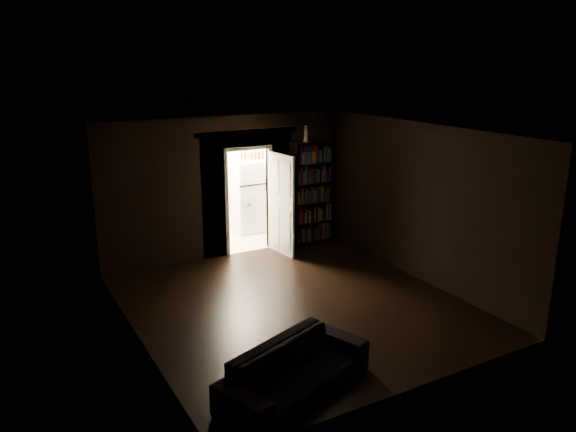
# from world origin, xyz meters

# --- Properties ---
(ground) EXTENTS (5.50, 5.50, 0.00)m
(ground) POSITION_xyz_m (0.00, 0.00, 0.00)
(ground) COLOR black
(ground) RESTS_ON ground
(room_walls) EXTENTS (5.02, 5.61, 2.84)m
(room_walls) POSITION_xyz_m (-0.01, 1.07, 1.68)
(room_walls) COLOR black
(room_walls) RESTS_ON ground
(kitchen_alcove) EXTENTS (2.20, 1.80, 2.60)m
(kitchen_alcove) POSITION_xyz_m (0.50, 3.87, 1.21)
(kitchen_alcove) COLOR beige
(kitchen_alcove) RESTS_ON ground
(sofa) EXTENTS (2.19, 1.50, 0.78)m
(sofa) POSITION_xyz_m (-1.23, -2.10, 0.39)
(sofa) COLOR black
(sofa) RESTS_ON ground
(bookshelf) EXTENTS (0.96, 0.59, 2.20)m
(bookshelf) POSITION_xyz_m (1.89, 2.59, 1.10)
(bookshelf) COLOR black
(bookshelf) RESTS_ON ground
(refrigerator) EXTENTS (0.87, 0.83, 1.65)m
(refrigerator) POSITION_xyz_m (1.10, 4.03, 0.82)
(refrigerator) COLOR white
(refrigerator) RESTS_ON ground
(door) EXTENTS (0.13, 0.85, 2.05)m
(door) POSITION_xyz_m (1.01, 2.31, 1.02)
(door) COLOR silver
(door) RESTS_ON ground
(figurine) EXTENTS (0.14, 0.14, 0.34)m
(figurine) POSITION_xyz_m (1.69, 2.52, 2.37)
(figurine) COLOR white
(figurine) RESTS_ON bookshelf
(bottles) EXTENTS (0.62, 0.28, 0.26)m
(bottles) POSITION_xyz_m (1.20, 4.00, 1.78)
(bottles) COLOR black
(bottles) RESTS_ON refrigerator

